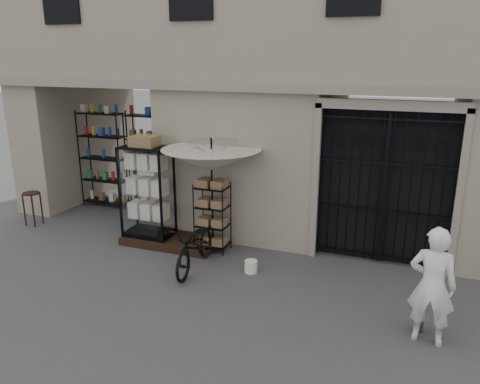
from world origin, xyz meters
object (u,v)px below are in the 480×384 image
at_px(bicycle, 196,268).
at_px(steel_bollard, 420,308).
at_px(white_bucket, 251,266).
at_px(wooden_stool, 33,208).
at_px(shopkeeper, 425,340).
at_px(wire_rack, 212,218).
at_px(display_cabinet, 147,197).
at_px(market_umbrella, 211,154).

distance_m(bicycle, steel_bollard, 3.99).
bearing_deg(bicycle, white_bucket, 6.85).
relative_size(bicycle, wooden_stool, 2.16).
bearing_deg(white_bucket, shopkeeper, -21.39).
relative_size(wire_rack, wooden_stool, 1.80).
relative_size(wire_rack, steel_bollard, 1.86).
xyz_separation_m(bicycle, steel_bollard, (3.91, -0.75, 0.38)).
distance_m(display_cabinet, bicycle, 1.97).
height_order(display_cabinet, shopkeeper, display_cabinet).
xyz_separation_m(wooden_stool, shopkeeper, (8.57, -1.76, -0.41)).
height_order(display_cabinet, bicycle, display_cabinet).
distance_m(wire_rack, white_bucket, 1.39).
relative_size(display_cabinet, wire_rack, 1.47).
height_order(wire_rack, steel_bollard, wire_rack).
height_order(market_umbrella, white_bucket, market_umbrella).
distance_m(white_bucket, bicycle, 1.05).
bearing_deg(market_umbrella, wooden_stool, -178.35).
relative_size(white_bucket, steel_bollard, 0.31).
distance_m(market_umbrella, wooden_stool, 4.78).
bearing_deg(display_cabinet, wire_rack, 6.71).
relative_size(display_cabinet, wooden_stool, 2.64).
bearing_deg(display_cabinet, white_bucket, -10.18).
xyz_separation_m(display_cabinet, shopkeeper, (5.48, -1.79, -1.01)).
relative_size(wire_rack, shopkeeper, 0.83).
distance_m(market_umbrella, bicycle, 2.20).
xyz_separation_m(market_umbrella, steel_bollard, (3.96, -1.68, -1.61)).
height_order(steel_bollard, shopkeeper, steel_bollard).
bearing_deg(market_umbrella, steel_bollard, -22.99).
bearing_deg(steel_bollard, white_bucket, 161.66).
height_order(market_umbrella, shopkeeper, market_umbrella).
xyz_separation_m(wire_rack, market_umbrella, (-0.01, 0.03, 1.30)).
relative_size(bicycle, shopkeeper, 1.00).
relative_size(market_umbrella, wooden_stool, 3.53).
bearing_deg(display_cabinet, wooden_stool, -175.85).
bearing_deg(market_umbrella, wire_rack, -68.89).
relative_size(display_cabinet, shopkeeper, 1.22).
xyz_separation_m(wire_rack, wooden_stool, (-4.53, -0.10, -0.28)).
distance_m(display_cabinet, steel_bollard, 5.64).
distance_m(white_bucket, wooden_stool, 5.63).
bearing_deg(wooden_stool, steel_bollard, -10.36).
xyz_separation_m(market_umbrella, bicycle, (0.05, -0.93, -1.99)).
distance_m(market_umbrella, shopkeeper, 4.90).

